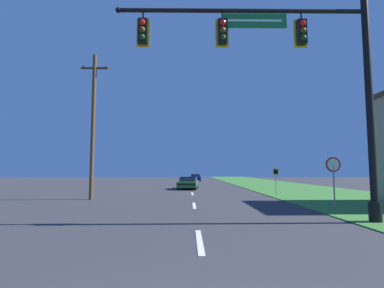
{
  "coord_description": "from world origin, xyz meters",
  "views": [
    {
      "loc": [
        -0.29,
        -2.08,
        1.87
      ],
      "look_at": [
        0.0,
        24.46,
        4.21
      ],
      "focal_mm": 28.0,
      "sensor_mm": 36.0,
      "label": 1
    }
  ],
  "objects_px": {
    "route_sign_post": "(276,175)",
    "utility_pole_near": "(93,123)",
    "far_car": "(195,178)",
    "stop_sign": "(333,170)",
    "signal_mast": "(301,72)",
    "car_ahead": "(188,183)"
  },
  "relations": [
    {
      "from": "car_ahead",
      "to": "signal_mast",
      "type": "bearing_deg",
      "value": -77.82
    },
    {
      "from": "stop_sign",
      "to": "signal_mast",
      "type": "bearing_deg",
      "value": -126.04
    },
    {
      "from": "far_car",
      "to": "stop_sign",
      "type": "distance_m",
      "value": 38.79
    },
    {
      "from": "stop_sign",
      "to": "route_sign_post",
      "type": "bearing_deg",
      "value": 99.48
    },
    {
      "from": "stop_sign",
      "to": "utility_pole_near",
      "type": "relative_size",
      "value": 0.26
    },
    {
      "from": "far_car",
      "to": "route_sign_post",
      "type": "height_order",
      "value": "route_sign_post"
    },
    {
      "from": "far_car",
      "to": "utility_pole_near",
      "type": "distance_m",
      "value": 35.08
    },
    {
      "from": "stop_sign",
      "to": "far_car",
      "type": "bearing_deg",
      "value": 99.19
    },
    {
      "from": "route_sign_post",
      "to": "utility_pole_near",
      "type": "xyz_separation_m",
      "value": [
        -12.56,
        -2.18,
        3.41
      ]
    },
    {
      "from": "signal_mast",
      "to": "stop_sign",
      "type": "relative_size",
      "value": 3.87
    },
    {
      "from": "stop_sign",
      "to": "route_sign_post",
      "type": "xyz_separation_m",
      "value": [
        -1.08,
        6.44,
        -0.34
      ]
    },
    {
      "from": "signal_mast",
      "to": "far_car",
      "type": "distance_m",
      "value": 43.04
    },
    {
      "from": "route_sign_post",
      "to": "utility_pole_near",
      "type": "relative_size",
      "value": 0.21
    },
    {
      "from": "stop_sign",
      "to": "car_ahead",
      "type": "bearing_deg",
      "value": 116.01
    },
    {
      "from": "car_ahead",
      "to": "route_sign_post",
      "type": "bearing_deg",
      "value": -54.1
    },
    {
      "from": "signal_mast",
      "to": "route_sign_post",
      "type": "relative_size",
      "value": 4.77
    },
    {
      "from": "car_ahead",
      "to": "utility_pole_near",
      "type": "distance_m",
      "value": 13.3
    },
    {
      "from": "route_sign_post",
      "to": "stop_sign",
      "type": "bearing_deg",
      "value": -80.52
    },
    {
      "from": "far_car",
      "to": "utility_pole_near",
      "type": "relative_size",
      "value": 0.44
    },
    {
      "from": "far_car",
      "to": "car_ahead",
      "type": "bearing_deg",
      "value": -93.03
    },
    {
      "from": "signal_mast",
      "to": "utility_pole_near",
      "type": "xyz_separation_m",
      "value": [
        -10.45,
        8.65,
        -0.59
      ]
    },
    {
      "from": "utility_pole_near",
      "to": "far_car",
      "type": "bearing_deg",
      "value": 77.65
    }
  ]
}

